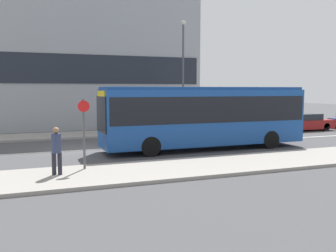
% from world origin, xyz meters
% --- Properties ---
extents(ground_plane, '(120.00, 120.00, 0.00)m').
position_xyz_m(ground_plane, '(0.00, 0.00, 0.00)').
color(ground_plane, '#444447').
extents(sidewalk_near, '(44.00, 3.50, 0.13)m').
position_xyz_m(sidewalk_near, '(0.00, -6.25, 0.07)').
color(sidewalk_near, gray).
rests_on(sidewalk_near, ground_plane).
extents(sidewalk_far, '(44.00, 3.50, 0.13)m').
position_xyz_m(sidewalk_far, '(0.00, 6.25, 0.07)').
color(sidewalk_far, gray).
rests_on(sidewalk_far, ground_plane).
extents(lane_centerline, '(41.80, 0.16, 0.01)m').
position_xyz_m(lane_centerline, '(0.00, 0.00, 0.00)').
color(lane_centerline, silver).
rests_on(lane_centerline, ground_plane).
extents(apartment_block_left_tower, '(17.76, 5.18, 17.15)m').
position_xyz_m(apartment_block_left_tower, '(2.33, 12.05, 8.57)').
color(apartment_block_left_tower, '#9EA3A8').
rests_on(apartment_block_left_tower, ground_plane).
extents(city_bus, '(10.95, 2.47, 3.29)m').
position_xyz_m(city_bus, '(5.90, -1.97, 1.89)').
color(city_bus, '#194793').
rests_on(city_bus, ground_plane).
extents(parked_car_0, '(4.17, 1.70, 1.38)m').
position_xyz_m(parked_car_0, '(12.55, 3.51, 0.65)').
color(parked_car_0, '#4C5156').
rests_on(parked_car_0, ground_plane).
extents(parked_car_1, '(4.23, 1.72, 1.30)m').
position_xyz_m(parked_car_1, '(17.28, 3.38, 0.62)').
color(parked_car_1, maroon).
rests_on(parked_car_1, ground_plane).
extents(pedestrian_near_stop, '(0.35, 0.34, 1.71)m').
position_xyz_m(pedestrian_near_stop, '(-1.96, -6.00, 1.10)').
color(pedestrian_near_stop, '#23232D').
rests_on(pedestrian_near_stop, sidewalk_near).
extents(bus_stop_sign, '(0.44, 0.12, 2.67)m').
position_xyz_m(bus_stop_sign, '(-0.89, -5.30, 1.69)').
color(bus_stop_sign, '#4C4C51').
rests_on(bus_stop_sign, sidewalk_near).
extents(street_lamp, '(0.36, 0.36, 7.93)m').
position_xyz_m(street_lamp, '(7.77, 5.21, 4.88)').
color(street_lamp, '#4C4C51').
rests_on(street_lamp, sidewalk_far).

